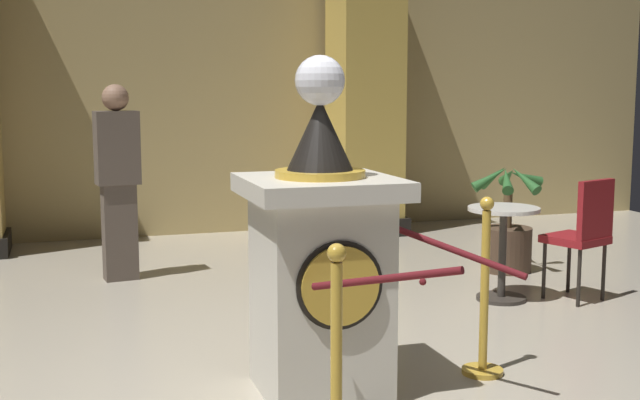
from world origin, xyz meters
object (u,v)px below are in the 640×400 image
(pedestal_clock, at_px, (320,263))
(stanchion_far, at_px, (484,313))
(cafe_table, at_px, (503,241))
(bystander_guest, at_px, (118,177))
(potted_palm_right, at_px, (507,234))
(stanchion_near, at_px, (336,398))
(cafe_chair_red, at_px, (584,229))

(pedestal_clock, xyz_separation_m, stanchion_far, (0.98, -0.02, -0.36))
(cafe_table, bearing_deg, bystander_guest, 149.73)
(pedestal_clock, relative_size, cafe_table, 2.47)
(stanchion_far, bearing_deg, pedestal_clock, 178.92)
(bystander_guest, bearing_deg, stanchion_far, -59.18)
(potted_palm_right, distance_m, bystander_guest, 3.49)
(stanchion_near, height_order, stanchion_far, stanchion_far)
(stanchion_far, relative_size, bystander_guest, 0.62)
(bystander_guest, height_order, cafe_table, bystander_guest)
(stanchion_near, bearing_deg, pedestal_clock, 76.19)
(stanchion_near, relative_size, bystander_guest, 0.60)
(stanchion_near, distance_m, stanchion_far, 1.54)
(pedestal_clock, distance_m, stanchion_far, 1.05)
(stanchion_near, bearing_deg, potted_palm_right, 50.05)
(cafe_table, bearing_deg, cafe_chair_red, -21.02)
(cafe_table, xyz_separation_m, cafe_chair_red, (0.58, -0.22, 0.10))
(cafe_chair_red, bearing_deg, stanchion_far, -141.57)
(cafe_chair_red, bearing_deg, stanchion_near, -141.89)
(bystander_guest, distance_m, cafe_chair_red, 3.85)
(bystander_guest, bearing_deg, cafe_table, -30.27)
(pedestal_clock, xyz_separation_m, stanchion_near, (-0.24, -0.96, -0.37))
(stanchion_far, bearing_deg, cafe_table, 56.30)
(stanchion_near, bearing_deg, cafe_table, 47.54)
(pedestal_clock, distance_m, cafe_table, 2.42)
(stanchion_near, height_order, bystander_guest, bystander_guest)
(pedestal_clock, relative_size, stanchion_far, 1.75)
(pedestal_clock, bearing_deg, bystander_guest, 105.50)
(stanchion_far, relative_size, cafe_table, 1.41)
(bystander_guest, bearing_deg, potted_palm_right, -12.13)
(pedestal_clock, distance_m, cafe_chair_red, 2.80)
(pedestal_clock, height_order, cafe_chair_red, pedestal_clock)
(pedestal_clock, xyz_separation_m, bystander_guest, (-0.85, 3.05, 0.18))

